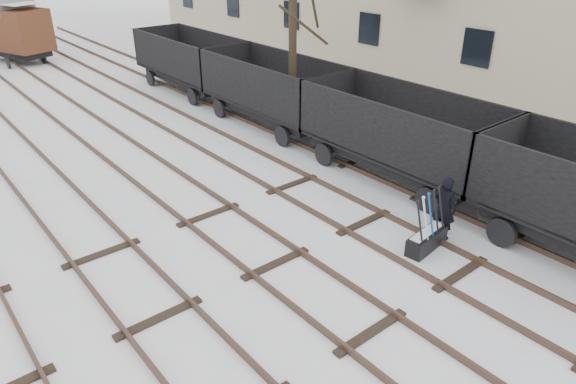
% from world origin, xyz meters
% --- Properties ---
extents(ground, '(120.00, 120.00, 0.00)m').
position_xyz_m(ground, '(0.00, 0.00, 0.00)').
color(ground, white).
rests_on(ground, ground).
extents(tracks, '(13.90, 52.00, 0.16)m').
position_xyz_m(tracks, '(-0.00, 13.67, 0.07)').
color(tracks, black).
rests_on(tracks, ground).
extents(ground_frame, '(1.34, 0.58, 1.49)m').
position_xyz_m(ground_frame, '(3.28, 1.19, 0.28)').
color(ground_frame, black).
rests_on(ground_frame, ground).
extents(worker, '(0.54, 0.70, 1.70)m').
position_xyz_m(worker, '(4.00, 1.29, 0.85)').
color(worker, black).
rests_on(worker, ground).
extents(freight_wagon_b, '(2.62, 6.55, 2.68)m').
position_xyz_m(freight_wagon_b, '(6.00, 4.41, 1.02)').
color(freight_wagon_b, black).
rests_on(freight_wagon_b, ground).
extents(freight_wagon_c, '(2.62, 6.55, 2.68)m').
position_xyz_m(freight_wagon_c, '(6.00, 10.81, 1.02)').
color(freight_wagon_c, black).
rests_on(freight_wagon_c, ground).
extents(freight_wagon_d, '(2.62, 6.55, 2.68)m').
position_xyz_m(freight_wagon_d, '(6.00, 17.21, 1.02)').
color(freight_wagon_d, black).
rests_on(freight_wagon_d, ground).
extents(box_van_wagon, '(3.76, 5.00, 3.40)m').
position_xyz_m(box_van_wagon, '(1.17, 29.24, 1.98)').
color(box_van_wagon, black).
rests_on(box_van_wagon, ground).
extents(tree_near, '(0.30, 0.30, 6.05)m').
position_xyz_m(tree_near, '(6.25, 9.88, 3.03)').
color(tree_near, black).
rests_on(tree_near, ground).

